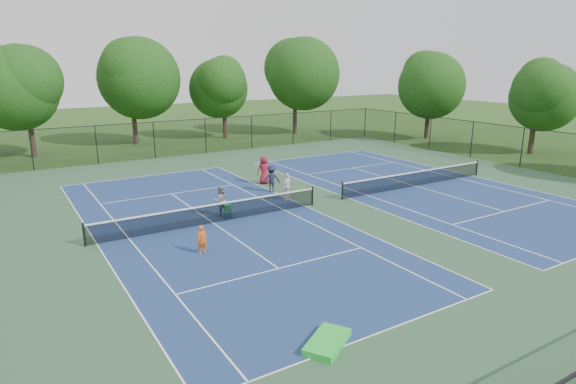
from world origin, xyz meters
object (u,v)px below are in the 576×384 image
tree_side_f (538,92)px  ball_hopper (228,209)px  tree_back_c (224,85)px  child_player (202,239)px  bystander_b (271,179)px  tree_back_a (24,83)px  bystander_a (287,186)px  bystander_c (264,170)px  ball_crate (228,215)px  tree_back_d (295,71)px  instructor (220,201)px  tree_back_b (130,74)px  tree_side_e (430,81)px

tree_side_f → ball_hopper: 30.50m
tree_back_c → tree_side_f: bearing=-49.2°
child_player → bystander_b: size_ratio=0.74×
tree_back_a → bystander_a: size_ratio=5.75×
bystander_b → bystander_c: size_ratio=0.89×
ball_crate → bystander_c: bearing=46.5°
tree_side_f → bystander_c: tree_side_f is taller
bystander_a → bystander_c: bystander_c is taller
bystander_b → child_player: bearing=66.3°
tree_back_d → bystander_a: bearing=-123.3°
tree_back_d → instructor: 30.61m
tree_back_c → tree_side_f: size_ratio=1.03×
ball_crate → instructor: bearing=108.0°
tree_back_b → ball_crate: tree_back_b is taller
tree_back_b → tree_back_c: tree_back_b is taller
tree_side_e → ball_crate: 32.54m
tree_side_f → bystander_a: tree_side_f is taller
tree_back_b → instructor: 25.83m
tree_back_c → bystander_a: size_ratio=5.28×
tree_side_f → child_player: (-32.90, -6.37, -4.65)m
tree_back_b → tree_side_f: (28.00, -23.00, -1.34)m
tree_back_b → tree_back_c: 9.12m
instructor → bystander_b: (4.62, 2.77, 0.00)m
instructor → bystander_b: bearing=-151.2°
tree_back_c → tree_back_d: (8.00, -1.00, 1.34)m
instructor → bystander_c: bystander_c is taller
tree_side_e → bystander_a: (-24.66, -12.32, -5.01)m
child_player → instructor: instructor is taller
tree_side_e → ball_hopper: size_ratio=22.06×
bystander_c → child_player: bearing=53.9°
ball_crate → tree_back_d: bearing=51.1°
tree_back_a → tree_back_b: 9.24m
tree_side_e → instructor: size_ratio=5.45×
tree_side_e → ball_crate: size_ratio=21.55×
tree_back_c → bystander_c: tree_back_c is taller
tree_back_d → child_player: size_ratio=8.57×
tree_back_d → tree_side_f: (11.00, -21.00, -1.57)m
child_player → instructor: size_ratio=0.74×
tree_back_d → instructor: tree_back_d is taller
bystander_a → bystander_c: bearing=-130.1°
bystander_c → tree_back_b: bearing=-76.5°
tree_back_c → bystander_c: size_ratio=4.56×
tree_side_e → tree_back_a: bearing=164.5°
tree_back_a → tree_side_e: tree_back_a is taller
tree_back_b → instructor: (-2.18, -25.08, -5.78)m
tree_side_f → bystander_a: bearing=-177.1°
ball_hopper → bystander_b: bearing=36.5°
bystander_a → tree_back_b: bearing=-114.9°
tree_back_b → bystander_c: 21.27m
ball_hopper → tree_side_e: bearing=25.1°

